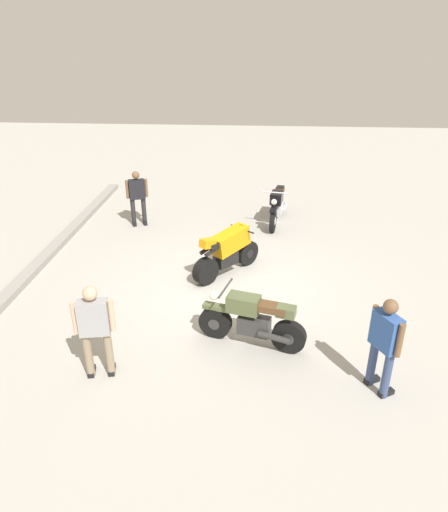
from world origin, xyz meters
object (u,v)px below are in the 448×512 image
motorcycle_orange_sportbike (228,250)px  motorcycle_black_cruiser (277,206)px  person_in_black_shirt (137,195)px  motorcycle_olive_vintage (252,321)px  person_in_gray_shirt (95,327)px  person_in_blue_shirt (384,341)px

motorcycle_orange_sportbike → motorcycle_black_cruiser: size_ratio=0.76×
motorcycle_black_cruiser → person_in_black_shirt: person_in_black_shirt is taller
person_in_black_shirt → motorcycle_orange_sportbike: bearing=23.6°
motorcycle_olive_vintage → person_in_black_shirt: (5.55, 3.37, 0.39)m
person_in_gray_shirt → motorcycle_orange_sportbike: bearing=-37.2°
motorcycle_orange_sportbike → person_in_black_shirt: (2.88, 2.77, 0.28)m
motorcycle_black_cruiser → person_in_blue_shirt: bearing=20.5°
motorcycle_olive_vintage → person_in_gray_shirt: bearing=37.9°
motorcycle_black_cruiser → person_in_blue_shirt: (-7.01, -1.34, 0.40)m
person_in_gray_shirt → motorcycle_olive_vintage: bearing=-78.1°
motorcycle_orange_sportbike → person_in_blue_shirt: bearing=-104.0°
motorcycle_orange_sportbike → person_in_blue_shirt: size_ratio=0.98×
person_in_gray_shirt → person_in_blue_shirt: 4.38m
motorcycle_black_cruiser → person_in_gray_shirt: size_ratio=1.26×
motorcycle_black_cruiser → motorcycle_olive_vintage: 6.00m
person_in_blue_shirt → motorcycle_black_cruiser: bearing=72.2°
motorcycle_black_cruiser → person_in_gray_shirt: (-6.98, 3.04, 0.41)m
motorcycle_orange_sportbike → motorcycle_olive_vintage: 2.73m
motorcycle_orange_sportbike → motorcycle_olive_vintage: bearing=-126.0°
motorcycle_black_cruiser → motorcycle_orange_sportbike: bearing=-10.6°
motorcycle_black_cruiser → motorcycle_olive_vintage: bearing=3.7°
motorcycle_black_cruiser → person_in_blue_shirt: size_ratio=1.28×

